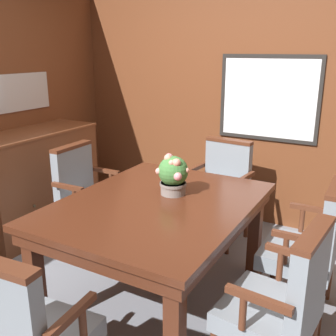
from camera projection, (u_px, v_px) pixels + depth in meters
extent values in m
plane|color=gray|center=(126.00, 309.00, 2.76)|extent=(14.00, 14.00, 0.00)
cube|color=brown|center=(232.00, 102.00, 4.02)|extent=(7.20, 0.06, 2.45)
cube|color=white|center=(269.00, 98.00, 3.78)|extent=(0.90, 0.01, 0.75)
cube|color=#282623|center=(272.00, 56.00, 3.67)|extent=(0.97, 0.02, 0.04)
cube|color=#282623|center=(266.00, 138.00, 3.90)|extent=(0.97, 0.02, 0.03)
cube|color=#282623|center=(223.00, 96.00, 4.00)|extent=(0.04, 0.02, 0.75)
cube|color=#282623|center=(320.00, 101.00, 3.56)|extent=(0.03, 0.02, 0.75)
cube|color=silver|center=(9.00, 94.00, 3.74)|extent=(0.01, 0.97, 0.36)
cube|color=#4C2314|center=(35.00, 280.00, 2.48)|extent=(0.09, 0.09, 0.71)
cube|color=#4C2314|center=(175.00, 334.00, 2.01)|extent=(0.09, 0.09, 0.71)
cube|color=#4C2314|center=(148.00, 208.00, 3.59)|extent=(0.09, 0.09, 0.71)
cube|color=#4C2314|center=(255.00, 232.00, 3.12)|extent=(0.09, 0.09, 0.71)
cube|color=#4C2314|center=(157.00, 214.00, 2.71)|extent=(1.15, 1.48, 0.09)
cube|color=#4C2314|center=(157.00, 205.00, 2.69)|extent=(1.21, 1.54, 0.04)
cylinder|color=#562B19|center=(186.00, 223.00, 3.69)|extent=(0.04, 0.04, 0.36)
cylinder|color=#562B19|center=(227.00, 235.00, 3.46)|extent=(0.04, 0.04, 0.36)
cylinder|color=#562B19|center=(207.00, 210.00, 4.01)|extent=(0.04, 0.04, 0.36)
cylinder|color=#562B19|center=(246.00, 220.00, 3.77)|extent=(0.04, 0.04, 0.36)
cube|color=gray|center=(217.00, 199.00, 3.66)|extent=(0.53, 0.51, 0.11)
cube|color=gray|center=(228.00, 165.00, 3.73)|extent=(0.46, 0.12, 0.45)
cube|color=#562B19|center=(229.00, 141.00, 3.66)|extent=(0.46, 0.13, 0.03)
cylinder|color=#562B19|center=(193.00, 179.00, 3.73)|extent=(0.04, 0.04, 0.19)
cube|color=#562B19|center=(197.00, 168.00, 3.76)|extent=(0.07, 0.32, 0.04)
cylinder|color=#562B19|center=(242.00, 190.00, 3.45)|extent=(0.04, 0.04, 0.19)
cube|color=#562B19|center=(246.00, 177.00, 3.48)|extent=(0.07, 0.32, 0.04)
cylinder|color=#562B19|center=(274.00, 263.00, 3.01)|extent=(0.04, 0.04, 0.36)
cylinder|color=#562B19|center=(257.00, 292.00, 2.65)|extent=(0.04, 0.04, 0.36)
cylinder|color=#562B19|center=(329.00, 277.00, 2.82)|extent=(0.04, 0.04, 0.36)
cylinder|color=#562B19|center=(320.00, 310.00, 2.46)|extent=(0.04, 0.04, 0.36)
cube|color=gray|center=(298.00, 255.00, 2.67)|extent=(0.46, 0.49, 0.11)
cube|color=gray|center=(332.00, 223.00, 2.50)|extent=(0.08, 0.45, 0.45)
cylinder|color=#562B19|center=(302.00, 220.00, 2.85)|extent=(0.04, 0.04, 0.19)
cube|color=#562B19|center=(313.00, 209.00, 2.79)|extent=(0.32, 0.04, 0.04)
cylinder|color=#562B19|center=(286.00, 249.00, 2.43)|extent=(0.04, 0.04, 0.19)
cube|color=#562B19|center=(299.00, 238.00, 2.37)|extent=(0.32, 0.04, 0.04)
cylinder|color=#562B19|center=(96.00, 244.00, 3.31)|extent=(0.04, 0.04, 0.36)
cylinder|color=#562B19|center=(125.00, 224.00, 3.67)|extent=(0.04, 0.04, 0.36)
cylinder|color=#562B19|center=(60.00, 234.00, 3.49)|extent=(0.04, 0.04, 0.36)
cylinder|color=#562B19|center=(91.00, 216.00, 3.85)|extent=(0.04, 0.04, 0.36)
cube|color=gray|center=(92.00, 205.00, 3.51)|extent=(0.47, 0.50, 0.11)
cube|color=gray|center=(73.00, 172.00, 3.52)|extent=(0.09, 0.45, 0.45)
cube|color=#562B19|center=(71.00, 147.00, 3.45)|extent=(0.10, 0.45, 0.03)
cylinder|color=#562B19|center=(75.00, 199.00, 3.24)|extent=(0.04, 0.04, 0.19)
cube|color=#562B19|center=(67.00, 187.00, 3.24)|extent=(0.32, 0.05, 0.04)
cylinder|color=#562B19|center=(111.00, 182.00, 3.67)|extent=(0.04, 0.04, 0.19)
cube|color=#562B19|center=(105.00, 171.00, 3.67)|extent=(0.32, 0.05, 0.04)
cylinder|color=#562B19|center=(247.00, 315.00, 2.43)|extent=(0.04, 0.04, 0.36)
cube|color=gray|center=(267.00, 313.00, 2.08)|extent=(0.50, 0.53, 0.11)
cube|color=gray|center=(310.00, 279.00, 1.89)|extent=(0.12, 0.46, 0.45)
cube|color=#562B19|center=(315.00, 234.00, 1.82)|extent=(0.13, 0.46, 0.03)
cylinder|color=#562B19|center=(280.00, 265.00, 2.25)|extent=(0.04, 0.04, 0.19)
cube|color=#562B19|center=(294.00, 253.00, 2.19)|extent=(0.32, 0.07, 0.04)
cylinder|color=#562B19|center=(243.00, 312.00, 1.85)|extent=(0.04, 0.04, 0.19)
cube|color=#562B19|center=(258.00, 299.00, 1.79)|extent=(0.32, 0.07, 0.04)
cylinder|color=#562B19|center=(83.00, 324.00, 1.77)|extent=(0.04, 0.04, 0.19)
cube|color=#562B19|center=(72.00, 315.00, 1.68)|extent=(0.06, 0.32, 0.04)
cylinder|color=#562B19|center=(0.00, 296.00, 1.97)|extent=(0.04, 0.04, 0.19)
cylinder|color=gray|center=(173.00, 188.00, 2.81)|extent=(0.18, 0.18, 0.09)
cylinder|color=gray|center=(173.00, 184.00, 2.80)|extent=(0.19, 0.19, 0.02)
sphere|color=#427F3D|center=(173.00, 171.00, 2.77)|extent=(0.22, 0.22, 0.22)
sphere|color=#F79E8A|center=(172.00, 163.00, 2.69)|extent=(0.04, 0.04, 0.04)
sphere|color=#E49F97|center=(159.00, 171.00, 2.76)|extent=(0.05, 0.05, 0.05)
sphere|color=#F3A196|center=(169.00, 157.00, 2.78)|extent=(0.05, 0.05, 0.05)
sphere|color=#E8A085|center=(168.00, 158.00, 2.74)|extent=(0.06, 0.06, 0.06)
sphere|color=pink|center=(178.00, 176.00, 2.68)|extent=(0.06, 0.06, 0.06)
sphere|color=pink|center=(169.00, 157.00, 2.79)|extent=(0.06, 0.06, 0.06)
sphere|color=#E7927F|center=(187.00, 170.00, 2.73)|extent=(0.04, 0.04, 0.04)
sphere|color=pink|center=(178.00, 164.00, 2.86)|extent=(0.06, 0.06, 0.06)
sphere|color=#EF9B83|center=(176.00, 163.00, 2.69)|extent=(0.06, 0.06, 0.06)
cube|color=brown|center=(37.00, 182.00, 3.87)|extent=(0.50, 1.25, 0.98)
cube|color=brown|center=(32.00, 132.00, 3.72)|extent=(0.52, 1.28, 0.02)
sphere|color=#4C422D|center=(54.00, 159.00, 3.66)|extent=(0.03, 0.03, 0.03)
sphere|color=#4C422D|center=(34.00, 206.00, 3.54)|extent=(0.03, 0.03, 0.03)
sphere|color=#4C422D|center=(77.00, 188.00, 4.01)|extent=(0.03, 0.03, 0.03)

